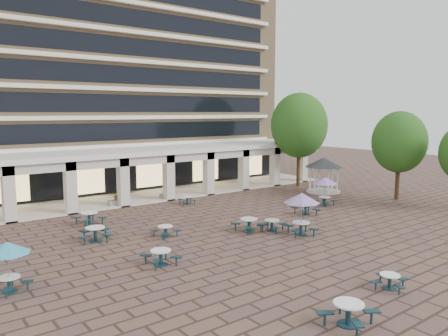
{
  "coord_description": "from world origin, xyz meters",
  "views": [
    {
      "loc": [
        -16.71,
        -20.09,
        7.61
      ],
      "look_at": [
        0.94,
        3.0,
        3.87
      ],
      "focal_mm": 35.0,
      "sensor_mm": 36.0,
      "label": 1
    }
  ],
  "objects_px": {
    "picnic_table_0": "(161,256)",
    "gazebo": "(324,166)",
    "planter_left": "(117,199)",
    "planter_right": "(169,193)",
    "picnic_table_2": "(390,280)",
    "picnic_table_1": "(348,312)"
  },
  "relations": [
    {
      "from": "picnic_table_0",
      "to": "gazebo",
      "type": "bearing_deg",
      "value": 23.0
    },
    {
      "from": "planter_left",
      "to": "planter_right",
      "type": "distance_m",
      "value": 4.8
    },
    {
      "from": "gazebo",
      "to": "planter_right",
      "type": "distance_m",
      "value": 14.84
    },
    {
      "from": "picnic_table_2",
      "to": "planter_right",
      "type": "distance_m",
      "value": 23.1
    },
    {
      "from": "gazebo",
      "to": "planter_right",
      "type": "height_order",
      "value": "gazebo"
    },
    {
      "from": "picnic_table_0",
      "to": "planter_left",
      "type": "xyz_separation_m",
      "value": [
        4.0,
        14.35,
        0.1
      ]
    },
    {
      "from": "picnic_table_1",
      "to": "planter_left",
      "type": "bearing_deg",
      "value": 74.0
    },
    {
      "from": "picnic_table_2",
      "to": "planter_right",
      "type": "xyz_separation_m",
      "value": [
        2.38,
        22.98,
        0.18
      ]
    },
    {
      "from": "picnic_table_0",
      "to": "gazebo",
      "type": "relative_size",
      "value": 0.51
    },
    {
      "from": "picnic_table_2",
      "to": "planter_left",
      "type": "relative_size",
      "value": 1.17
    },
    {
      "from": "planter_left",
      "to": "gazebo",
      "type": "bearing_deg",
      "value": -18.77
    },
    {
      "from": "gazebo",
      "to": "picnic_table_0",
      "type": "bearing_deg",
      "value": -159.74
    },
    {
      "from": "picnic_table_0",
      "to": "planter_right",
      "type": "xyz_separation_m",
      "value": [
        8.79,
        14.35,
        0.1
      ]
    },
    {
      "from": "picnic_table_0",
      "to": "picnic_table_2",
      "type": "height_order",
      "value": "picnic_table_0"
    },
    {
      "from": "gazebo",
      "to": "planter_right",
      "type": "bearing_deg",
      "value": 155.21
    },
    {
      "from": "picnic_table_0",
      "to": "picnic_table_1",
      "type": "distance_m",
      "value": 9.82
    },
    {
      "from": "picnic_table_2",
      "to": "gazebo",
      "type": "xyz_separation_m",
      "value": [
        15.74,
        16.81,
        2.1
      ]
    },
    {
      "from": "picnic_table_1",
      "to": "planter_left",
      "type": "distance_m",
      "value": 23.96
    },
    {
      "from": "planter_left",
      "to": "picnic_table_2",
      "type": "bearing_deg",
      "value": -84.0
    },
    {
      "from": "picnic_table_1",
      "to": "planter_right",
      "type": "relative_size",
      "value": 1.41
    },
    {
      "from": "picnic_table_1",
      "to": "picnic_table_0",
      "type": "bearing_deg",
      "value": 91.61
    },
    {
      "from": "picnic_table_1",
      "to": "planter_left",
      "type": "xyz_separation_m",
      "value": [
        1.7,
        23.9,
        0.06
      ]
    }
  ]
}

